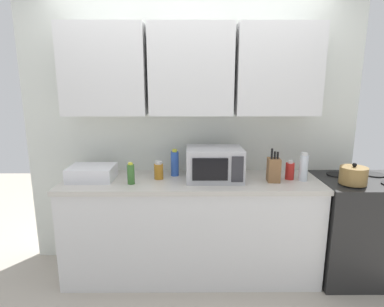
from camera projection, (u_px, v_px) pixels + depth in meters
name	position (u px, v px, depth m)	size (l,w,h in m)	color
wall_back_with_cabinets	(191.00, 100.00, 2.83)	(3.10, 0.38, 2.60)	silver
counter_run	(191.00, 227.00, 2.85)	(2.23, 0.63, 0.90)	silver
stove_range	(358.00, 228.00, 2.84)	(0.76, 0.64, 0.91)	black
kettle	(353.00, 175.00, 2.58)	(0.22, 0.22, 0.18)	olive
microwave	(214.00, 164.00, 2.72)	(0.48, 0.37, 0.28)	#B7B7BC
dish_rack	(92.00, 173.00, 2.73)	(0.38, 0.30, 0.12)	silver
knife_block	(274.00, 170.00, 2.68)	(0.11, 0.13, 0.29)	brown
bottle_clear_tall	(304.00, 167.00, 2.70)	(0.07, 0.07, 0.25)	silver
bottle_green_oil	(131.00, 174.00, 2.61)	(0.06, 0.06, 0.18)	#386B2D
bottle_amber_vinegar	(159.00, 171.00, 2.75)	(0.08, 0.08, 0.16)	#AD701E
bottle_red_sauce	(290.00, 171.00, 2.75)	(0.08, 0.08, 0.17)	red
bottle_blue_cleaner	(175.00, 163.00, 2.84)	(0.07, 0.07, 0.24)	#2D56B7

